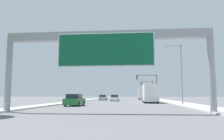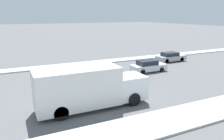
% 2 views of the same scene
% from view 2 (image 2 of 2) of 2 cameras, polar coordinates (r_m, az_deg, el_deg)
% --- Properties ---
extents(median_strip_left, '(2.00, 120.00, 0.15)m').
position_cam_2_polar(median_strip_left, '(38.62, 15.60, 3.85)').
color(median_strip_left, beige).
rests_on(median_strip_left, ground).
extents(car_near_right, '(1.74, 4.45, 1.36)m').
position_cam_2_polar(car_near_right, '(33.36, 15.07, 3.29)').
color(car_near_right, '#A5A8AD').
rests_on(car_near_right, ground).
extents(car_far_right, '(1.75, 4.39, 1.41)m').
position_cam_2_polar(car_far_right, '(26.79, 9.44, 0.99)').
color(car_far_right, silver).
rests_on(car_far_right, ground).
extents(truck_box_primary, '(2.35, 8.34, 3.11)m').
position_cam_2_polar(truck_box_primary, '(16.00, -6.17, -4.63)').
color(truck_box_primary, white).
rests_on(truck_box_primary, ground).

